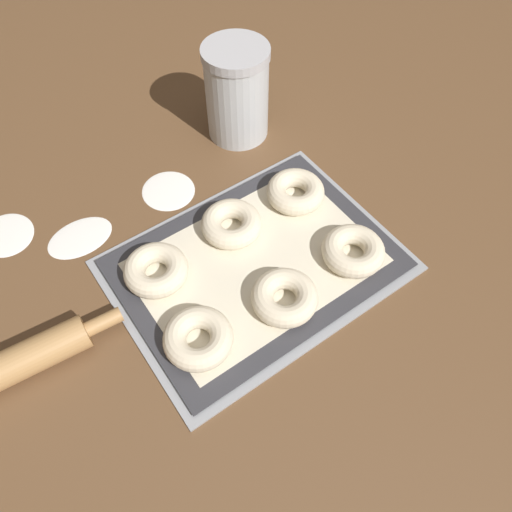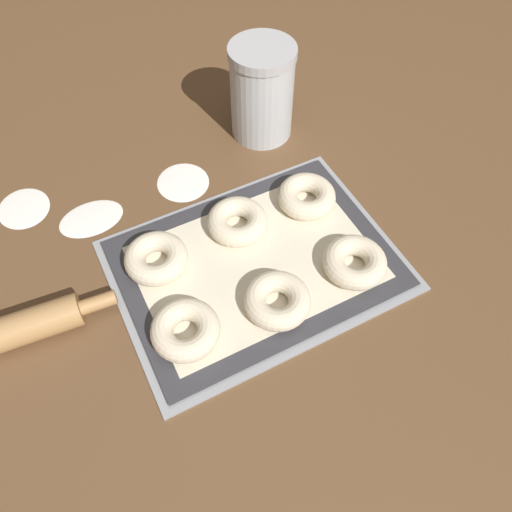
{
  "view_description": "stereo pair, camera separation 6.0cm",
  "coord_description": "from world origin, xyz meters",
  "px_view_note": "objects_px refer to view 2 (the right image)",
  "views": [
    {
      "loc": [
        -0.26,
        -0.34,
        0.63
      ],
      "look_at": [
        -0.02,
        0.01,
        0.03
      ],
      "focal_mm": 35.0,
      "sensor_mm": 36.0,
      "label": 1
    },
    {
      "loc": [
        -0.21,
        -0.37,
        0.63
      ],
      "look_at": [
        -0.02,
        0.01,
        0.03
      ],
      "focal_mm": 35.0,
      "sensor_mm": 36.0,
      "label": 2
    }
  ],
  "objects_px": {
    "bagel_front_left": "(185,330)",
    "flour_canister": "(262,92)",
    "bagel_front_center": "(277,300)",
    "bagel_back_right": "(306,197)",
    "bagel_back_left": "(156,258)",
    "bagel_front_right": "(355,262)",
    "baking_tray": "(256,265)",
    "bagel_back_center": "(237,222)"
  },
  "relations": [
    {
      "from": "baking_tray",
      "to": "bagel_back_right",
      "type": "distance_m",
      "value": 0.15
    },
    {
      "from": "bagel_front_left",
      "to": "bagel_back_right",
      "type": "relative_size",
      "value": 1.0
    },
    {
      "from": "baking_tray",
      "to": "flour_canister",
      "type": "distance_m",
      "value": 0.32
    },
    {
      "from": "baking_tray",
      "to": "bagel_back_center",
      "type": "relative_size",
      "value": 4.42
    },
    {
      "from": "bagel_front_left",
      "to": "bagel_back_left",
      "type": "distance_m",
      "value": 0.13
    },
    {
      "from": "bagel_front_center",
      "to": "bagel_front_right",
      "type": "distance_m",
      "value": 0.13
    },
    {
      "from": "bagel_front_center",
      "to": "flour_canister",
      "type": "bearing_deg",
      "value": 65.62
    },
    {
      "from": "flour_canister",
      "to": "bagel_front_center",
      "type": "bearing_deg",
      "value": -114.38
    },
    {
      "from": "bagel_back_left",
      "to": "bagel_back_center",
      "type": "height_order",
      "value": "same"
    },
    {
      "from": "baking_tray",
      "to": "bagel_front_center",
      "type": "relative_size",
      "value": 4.42
    },
    {
      "from": "baking_tray",
      "to": "flour_canister",
      "type": "height_order",
      "value": "flour_canister"
    },
    {
      "from": "baking_tray",
      "to": "bagel_front_center",
      "type": "distance_m",
      "value": 0.08
    },
    {
      "from": "bagel_front_center",
      "to": "bagel_back_right",
      "type": "distance_m",
      "value": 0.2
    },
    {
      "from": "flour_canister",
      "to": "bagel_front_left",
      "type": "bearing_deg",
      "value": -131.05
    },
    {
      "from": "bagel_front_left",
      "to": "bagel_back_left",
      "type": "height_order",
      "value": "same"
    },
    {
      "from": "bagel_front_left",
      "to": "bagel_back_center",
      "type": "bearing_deg",
      "value": 43.34
    },
    {
      "from": "bagel_front_left",
      "to": "bagel_front_center",
      "type": "xyz_separation_m",
      "value": [
        0.13,
        -0.02,
        0.0
      ]
    },
    {
      "from": "bagel_front_center",
      "to": "bagel_back_right",
      "type": "xyz_separation_m",
      "value": [
        0.14,
        0.15,
        0.0
      ]
    },
    {
      "from": "bagel_front_right",
      "to": "bagel_back_left",
      "type": "distance_m",
      "value": 0.29
    },
    {
      "from": "bagel_front_right",
      "to": "bagel_back_left",
      "type": "height_order",
      "value": "same"
    },
    {
      "from": "baking_tray",
      "to": "bagel_front_left",
      "type": "distance_m",
      "value": 0.16
    },
    {
      "from": "bagel_front_right",
      "to": "bagel_back_right",
      "type": "bearing_deg",
      "value": 88.9
    },
    {
      "from": "bagel_front_right",
      "to": "bagel_back_right",
      "type": "xyz_separation_m",
      "value": [
        0.0,
        0.14,
        0.0
      ]
    },
    {
      "from": "bagel_front_left",
      "to": "flour_canister",
      "type": "distance_m",
      "value": 0.45
    },
    {
      "from": "bagel_back_left",
      "to": "flour_canister",
      "type": "distance_m",
      "value": 0.36
    },
    {
      "from": "bagel_front_center",
      "to": "bagel_back_center",
      "type": "height_order",
      "value": "same"
    },
    {
      "from": "bagel_back_left",
      "to": "bagel_front_center",
      "type": "bearing_deg",
      "value": -49.2
    },
    {
      "from": "bagel_front_right",
      "to": "flour_canister",
      "type": "distance_m",
      "value": 0.35
    },
    {
      "from": "bagel_front_center",
      "to": "bagel_front_right",
      "type": "height_order",
      "value": "same"
    },
    {
      "from": "bagel_front_center",
      "to": "bagel_back_left",
      "type": "xyz_separation_m",
      "value": [
        -0.13,
        0.15,
        0.0
      ]
    },
    {
      "from": "bagel_front_left",
      "to": "flour_canister",
      "type": "bearing_deg",
      "value": 48.95
    },
    {
      "from": "bagel_front_right",
      "to": "bagel_back_left",
      "type": "xyz_separation_m",
      "value": [
        -0.26,
        0.14,
        0.0
      ]
    },
    {
      "from": "bagel_front_center",
      "to": "bagel_front_right",
      "type": "relative_size",
      "value": 1.0
    },
    {
      "from": "bagel_back_center",
      "to": "bagel_back_left",
      "type": "bearing_deg",
      "value": -176.71
    },
    {
      "from": "bagel_front_left",
      "to": "bagel_back_center",
      "type": "relative_size",
      "value": 1.0
    },
    {
      "from": "bagel_back_right",
      "to": "bagel_front_right",
      "type": "bearing_deg",
      "value": -91.1
    },
    {
      "from": "bagel_back_right",
      "to": "bagel_front_left",
      "type": "bearing_deg",
      "value": -153.77
    },
    {
      "from": "bagel_back_left",
      "to": "flour_canister",
      "type": "bearing_deg",
      "value": 35.89
    },
    {
      "from": "bagel_front_center",
      "to": "flour_canister",
      "type": "relative_size",
      "value": 0.56
    },
    {
      "from": "baking_tray",
      "to": "bagel_front_right",
      "type": "relative_size",
      "value": 4.42
    },
    {
      "from": "bagel_front_left",
      "to": "flour_canister",
      "type": "relative_size",
      "value": 0.56
    },
    {
      "from": "bagel_front_center",
      "to": "bagel_back_right",
      "type": "relative_size",
      "value": 1.0
    }
  ]
}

